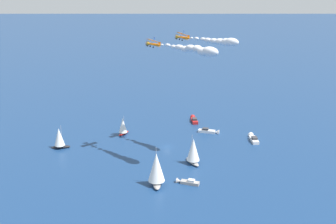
{
  "coord_description": "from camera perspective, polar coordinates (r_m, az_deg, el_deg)",
  "views": [
    {
      "loc": [
        -156.59,
        -40.97,
        66.89
      ],
      "look_at": [
        -0.17,
        -0.34,
        15.94
      ],
      "focal_mm": 42.95,
      "sensor_mm": 36.0,
      "label": 1
    }
  ],
  "objects": [
    {
      "name": "ground_plane",
      "position": [
        175.13,
        -0.09,
        -4.96
      ],
      "size": [
        2000.0,
        2000.0,
        0.0
      ],
      "primitive_type": "plane",
      "color": "navy"
    },
    {
      "name": "motorboat_near_centre",
      "position": [
        144.13,
        2.69,
        -9.89
      ],
      "size": [
        2.67,
        8.35,
        2.39
      ],
      "color": "#9E9993",
      "rests_on": "ground_plane"
    },
    {
      "name": "sailboat_far_port",
      "position": [
        178.14,
        -15.17,
        -3.58
      ],
      "size": [
        5.78,
        8.19,
        10.28
      ],
      "color": "black",
      "rests_on": "ground_plane"
    },
    {
      "name": "motorboat_far_stbd",
      "position": [
        207.77,
        3.71,
        -1.08
      ],
      "size": [
        10.69,
        5.97,
        3.01
      ],
      "color": "#B21E1E",
      "rests_on": "ground_plane"
    },
    {
      "name": "sailboat_inshore",
      "position": [
        188.93,
        -6.41,
        -2.01
      ],
      "size": [
        7.34,
        4.79,
        9.11
      ],
      "color": "#B21E1E",
      "rests_on": "ground_plane"
    },
    {
      "name": "sailboat_offshore",
      "position": [
        157.4,
        3.59,
        -5.53
      ],
      "size": [
        8.71,
        7.82,
        11.83
      ],
      "color": "#9E9993",
      "rests_on": "ground_plane"
    },
    {
      "name": "motorboat_trailing",
      "position": [
        192.05,
        5.92,
        -2.74
      ],
      "size": [
        2.63,
        9.9,
        2.87
      ],
      "color": "white",
      "rests_on": "ground_plane"
    },
    {
      "name": "sailboat_ahead",
      "position": [
        140.63,
        -1.65,
        -8.06
      ],
      "size": [
        10.96,
        7.42,
        13.65
      ],
      "color": "#9E9993",
      "rests_on": "ground_plane"
    },
    {
      "name": "motorboat_mid_cluster",
      "position": [
        186.14,
        12.0,
        -3.69
      ],
      "size": [
        10.87,
        5.62,
        3.06
      ],
      "color": "white",
      "rests_on": "ground_plane"
    },
    {
      "name": "biplane_lead",
      "position": [
        157.64,
        -2.11,
        9.63
      ],
      "size": [
        7.2,
        7.13,
        3.95
      ],
      "color": "orange"
    },
    {
      "name": "wingwalker_lead",
      "position": [
        157.85,
        -1.96,
        10.4
      ],
      "size": [
        1.35,
        0.73,
        1.51
      ],
      "color": "#1E4CB2"
    },
    {
      "name": "smoke_trail_lead",
      "position": [
        143.62,
        4.38,
        8.74
      ],
      "size": [
        14.04,
        24.7,
        4.57
      ],
      "color": "silver"
    },
    {
      "name": "biplane_wingman",
      "position": [
        168.43,
        2.04,
        10.58
      ],
      "size": [
        7.2,
        7.13,
        3.95
      ],
      "color": "orange"
    },
    {
      "name": "wingwalker_wingman",
      "position": [
        168.71,
        2.19,
        11.3
      ],
      "size": [
        0.92,
        0.53,
        1.77
      ],
      "color": "#1E4CB2"
    },
    {
      "name": "smoke_trail_wingman",
      "position": [
        156.73,
        7.74,
        9.88
      ],
      "size": [
        13.05,
        21.41,
        4.2
      ],
      "color": "silver"
    }
  ]
}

